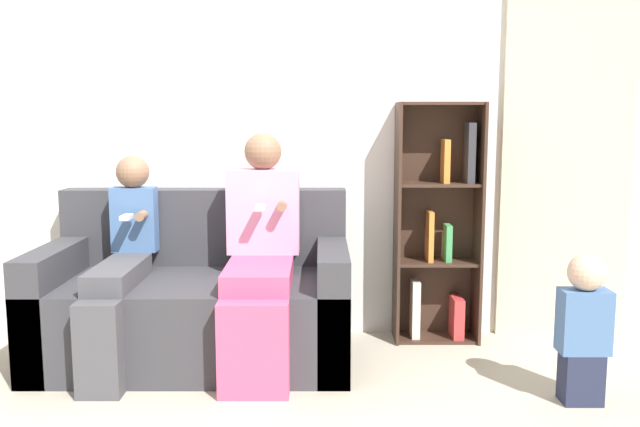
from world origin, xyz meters
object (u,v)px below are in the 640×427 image
at_px(toddler_standing, 582,325).
at_px(bookshelf, 437,229).
at_px(child_seated, 119,262).
at_px(couch, 196,305).
at_px(adult_seated, 259,247).

xyz_separation_m(toddler_standing, bookshelf, (-0.53, 0.97, 0.30)).
bearing_deg(child_seated, couch, 20.28).
distance_m(toddler_standing, bookshelf, 1.15).
distance_m(couch, bookshelf, 1.52).
xyz_separation_m(couch, child_seated, (-0.38, -0.14, 0.28)).
bearing_deg(bookshelf, toddler_standing, -61.36).
bearing_deg(adult_seated, toddler_standing, -17.92).
bearing_deg(bookshelf, child_seated, -164.60).
bearing_deg(child_seated, toddler_standing, -11.44).
height_order(child_seated, bookshelf, bookshelf).
xyz_separation_m(couch, bookshelf, (1.43, 0.36, 0.38)).
bearing_deg(child_seated, adult_seated, 2.89).
distance_m(adult_seated, bookshelf, 1.15).
relative_size(adult_seated, child_seated, 1.12).
distance_m(couch, child_seated, 0.49).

